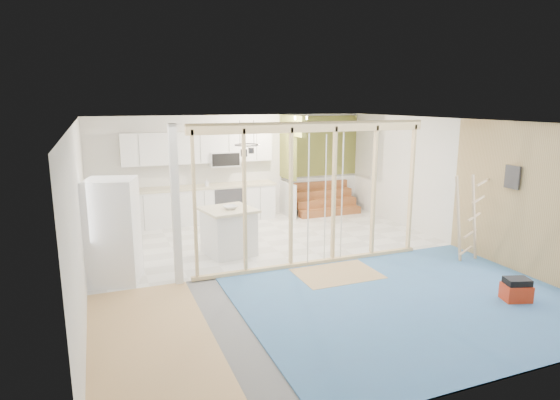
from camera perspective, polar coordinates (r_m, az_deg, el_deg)
name	(u,v)px	position (r m, az deg, el deg)	size (l,w,h in m)	color
room	(297,197)	(8.15, 2.11, 0.41)	(7.01, 8.01, 2.61)	slate
floor_overlays	(299,265)	(8.59, 2.33, -7.94)	(7.00, 8.00, 0.03)	silver
stud_frame	(286,182)	(8.02, 0.71, 2.23)	(4.66, 0.14, 2.60)	beige
base_cabinets	(175,210)	(11.07, -12.70, -1.20)	(4.45, 2.24, 0.93)	white
upper_cabinets	(201,148)	(11.43, -9.55, 6.22)	(3.60, 0.41, 0.85)	white
green_partition	(312,178)	(12.33, 3.97, 2.66)	(2.25, 1.51, 2.60)	olive
pot_rack	(247,148)	(9.70, -4.05, 6.40)	(0.52, 0.52, 0.72)	black
sheathing_panel	(543,204)	(8.70, 29.40, -0.40)	(0.02, 4.00, 2.60)	tan
electrical_panel	(512,177)	(8.99, 26.48, 2.51)	(0.04, 0.30, 0.40)	#3A3A3F
ceiling_light	(301,118)	(11.31, 2.56, 9.97)	(0.32, 0.32, 0.08)	#FFEABF
fridge	(114,232)	(8.03, -19.57, -3.66)	(0.92, 0.89, 1.73)	white
island	(229,232)	(9.11, -6.27, -3.88)	(1.09, 1.09, 0.92)	silver
bowl	(230,207)	(8.93, -6.07, -0.90)	(0.27, 0.27, 0.07)	white
soap_bottle_a	(132,184)	(11.22, -17.64, 1.91)	(0.12, 0.12, 0.30)	#9FA6B1
soap_bottle_b	(207,183)	(11.36, -8.94, 2.11)	(0.08, 0.08, 0.18)	silver
toolbox	(516,290)	(7.91, 26.86, -9.81)	(0.45, 0.39, 0.36)	#B82C11
ladder	(468,218)	(9.18, 21.98, -2.08)	(0.88, 0.15, 1.64)	tan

